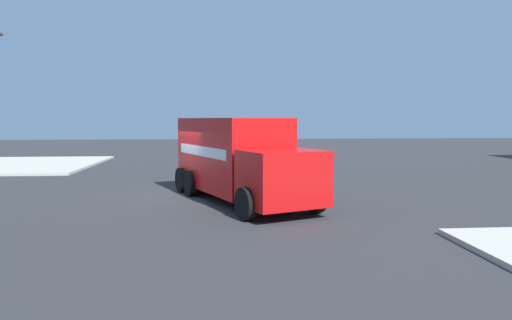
# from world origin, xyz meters

# --- Properties ---
(ground_plane) EXTENTS (100.00, 100.00, 0.00)m
(ground_plane) POSITION_xyz_m (0.00, 0.00, 0.00)
(ground_plane) COLOR #2B2B2D
(sidewalk_corner_near) EXTENTS (10.98, 10.98, 0.14)m
(sidewalk_corner_near) POSITION_xyz_m (-12.29, -12.29, 0.07)
(sidewalk_corner_near) COLOR #B2ADA0
(sidewalk_corner_near) RESTS_ON ground
(delivery_truck) EXTENTS (7.92, 5.24, 3.03)m
(delivery_truck) POSITION_xyz_m (1.43, 1.84, 1.56)
(delivery_truck) COLOR red
(delivery_truck) RESTS_ON ground
(pickup_tan) EXTENTS (2.27, 5.21, 1.38)m
(pickup_tan) POSITION_xyz_m (-7.87, 3.01, 0.73)
(pickup_tan) COLOR tan
(pickup_tan) RESTS_ON ground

